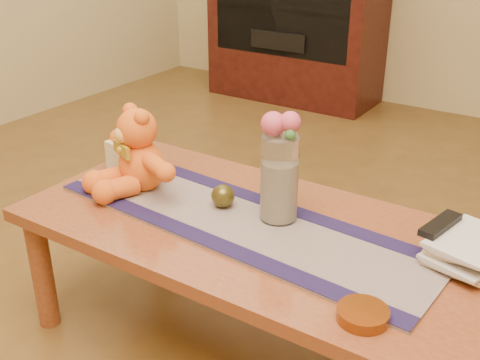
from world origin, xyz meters
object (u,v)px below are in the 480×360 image
Objects in this scene: teddy_bear at (140,149)px; glass_vase at (280,178)px; bronze_ball at (223,196)px; amber_dish at (363,314)px; pillar_candle at (124,156)px; book_bottom at (438,247)px; tv_remote at (440,224)px.

glass_vase reaches higher than teddy_bear.
bronze_ball is 0.63m from amber_dish.
bronze_ball is (0.44, -0.04, -0.02)m from pillar_candle.
amber_dish is (1.01, -0.30, -0.05)m from pillar_candle.
glass_vase is (0.49, 0.05, 0.00)m from teddy_bear.
pillar_candle reaches higher than bronze_ball.
bronze_ball is at bearing -170.55° from glass_vase.
teddy_bear is at bearing -162.44° from book_bottom.
tv_remote is 0.39m from amber_dish.
glass_vase is at bearing 28.86° from teddy_bear.
pillar_candle is 1.07m from tv_remote.
teddy_bear is 2.38× the size of tv_remote.
bronze_ball is 0.61× the size of amber_dish.
bronze_ball is at bearing -4.70° from pillar_candle.
book_bottom is at bearing 31.53° from teddy_bear.
amber_dish is at bearing -89.70° from book_bottom.
glass_vase is at bearing -0.60° from pillar_candle.
amber_dish is (0.39, -0.29, -0.12)m from glass_vase.
glass_vase is at bearing 142.85° from amber_dish.
teddy_bear reaches higher than amber_dish.
pillar_candle is 0.42× the size of glass_vase.
pillar_candle is 0.92× the size of amber_dish.
tv_remote is (0.44, 0.08, -0.05)m from glass_vase.
bronze_ball is at bearing -158.04° from tv_remote.
tv_remote reaches higher than book_bottom.
glass_vase is 3.59× the size of bronze_ball.
tv_remote is (1.07, 0.08, 0.02)m from pillar_candle.
bronze_ball is (0.31, 0.02, -0.09)m from teddy_bear.
amber_dish is at bearing -16.61° from pillar_candle.
pillar_candle reaches higher than book_bottom.
glass_vase is 0.47m from book_bottom.
glass_vase reaches higher than pillar_candle.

